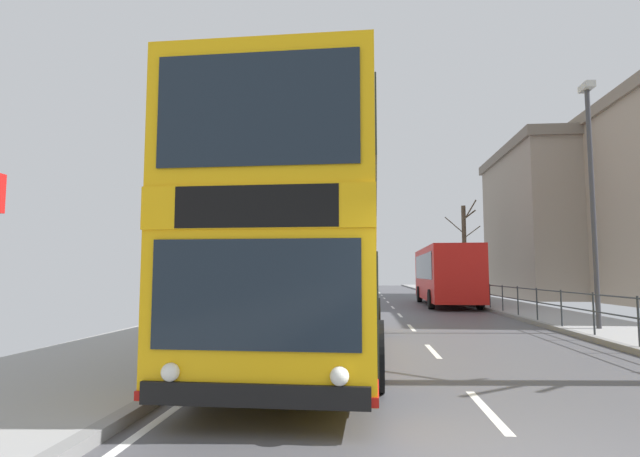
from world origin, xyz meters
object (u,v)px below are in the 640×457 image
(double_decker_bus_main, at_px, (316,245))
(street_lamp_far_side, at_px, (592,183))
(bare_tree_far_00, at_px, (465,247))
(background_building_00, at_px, (581,221))
(background_bus_far_lane, at_px, (445,274))

(double_decker_bus_main, xyz_separation_m, street_lamp_far_side, (7.82, 4.49, 2.07))
(bare_tree_far_00, bearing_deg, background_building_00, -3.07)
(background_bus_far_lane, height_order, street_lamp_far_side, street_lamp_far_side)
(double_decker_bus_main, relative_size, street_lamp_far_side, 1.50)
(background_bus_far_lane, xyz_separation_m, bare_tree_far_00, (3.27, 10.69, 2.02))
(bare_tree_far_00, bearing_deg, double_decker_bus_main, -107.60)
(background_bus_far_lane, xyz_separation_m, background_building_00, (11.71, 10.24, 3.91))
(background_bus_far_lane, relative_size, street_lamp_far_side, 1.37)
(street_lamp_far_side, xyz_separation_m, bare_tree_far_00, (1.02, 23.37, -0.67))
(street_lamp_far_side, height_order, bare_tree_far_00, street_lamp_far_side)
(street_lamp_far_side, distance_m, background_building_00, 24.83)
(background_bus_far_lane, bearing_deg, double_decker_bus_main, -107.98)
(background_bus_far_lane, bearing_deg, bare_tree_far_00, 73.00)
(double_decker_bus_main, height_order, bare_tree_far_00, bare_tree_far_00)
(double_decker_bus_main, relative_size, background_bus_far_lane, 1.10)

